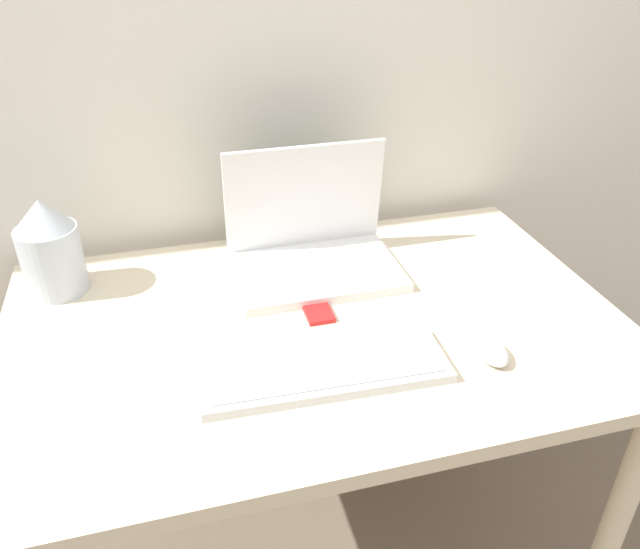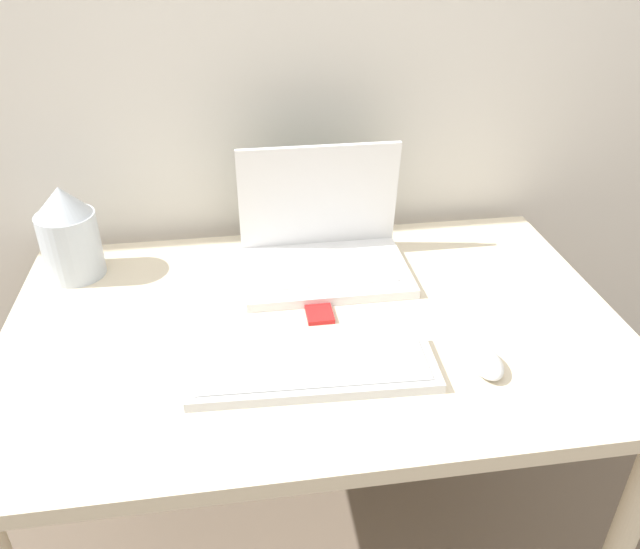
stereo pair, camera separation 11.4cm
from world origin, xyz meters
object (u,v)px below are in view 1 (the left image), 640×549
keyboard (324,370)px  vase (49,248)px  laptop (312,245)px  mouse (490,349)px  mp3_player (319,314)px

keyboard → vase: 0.61m
laptop → mouse: laptop is taller
keyboard → mp3_player: keyboard is taller
laptop → keyboard: 0.36m
mouse → vase: (-0.75, 0.43, 0.08)m
mouse → vase: bearing=150.2°
mp3_player → mouse: bearing=-37.2°
laptop → mp3_player: bearing=-100.7°
keyboard → laptop: bearing=78.6°
vase → mp3_player: vase is taller
mouse → vase: 0.87m
vase → mouse: bearing=-29.8°
mouse → mp3_player: size_ratio=1.60×
vase → mp3_player: 0.55m
laptop → vase: (-0.53, 0.05, 0.04)m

